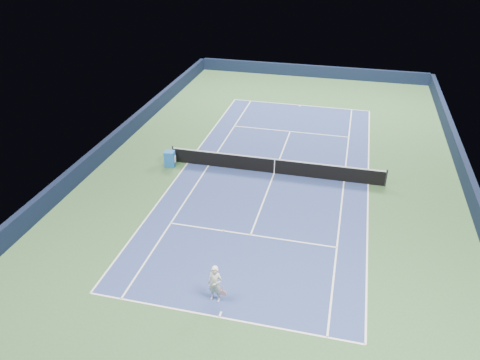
# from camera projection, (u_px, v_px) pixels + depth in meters

# --- Properties ---
(ground) EXTENTS (40.00, 40.00, 0.00)m
(ground) POSITION_uv_depth(u_px,v_px,m) (274.00, 173.00, 28.00)
(ground) COLOR #30532D
(ground) RESTS_ON ground
(wall_far) EXTENTS (22.00, 0.35, 1.10)m
(wall_far) POSITION_uv_depth(u_px,v_px,m) (311.00, 71.00, 44.47)
(wall_far) COLOR black
(wall_far) RESTS_ON ground
(wall_right) EXTENTS (0.35, 40.00, 1.10)m
(wall_right) POSITION_uv_depth(u_px,v_px,m) (470.00, 187.00, 25.47)
(wall_right) COLOR black
(wall_right) RESTS_ON ground
(wall_left) EXTENTS (0.35, 40.00, 1.10)m
(wall_left) POSITION_uv_depth(u_px,v_px,m) (108.00, 146.00, 29.98)
(wall_left) COLOR black
(wall_left) RESTS_ON ground
(court_surface) EXTENTS (10.97, 23.77, 0.01)m
(court_surface) POSITION_uv_depth(u_px,v_px,m) (274.00, 173.00, 27.99)
(court_surface) COLOR navy
(court_surface) RESTS_ON ground
(baseline_far) EXTENTS (10.97, 0.08, 0.00)m
(baseline_far) POSITION_uv_depth(u_px,v_px,m) (300.00, 105.00, 38.03)
(baseline_far) COLOR white
(baseline_far) RESTS_ON ground
(baseline_near) EXTENTS (10.97, 0.08, 0.00)m
(baseline_near) POSITION_uv_depth(u_px,v_px,m) (219.00, 317.00, 17.95)
(baseline_near) COLOR white
(baseline_near) RESTS_ON ground
(sideline_doubles_right) EXTENTS (0.08, 23.77, 0.00)m
(sideline_doubles_right) POSITION_uv_depth(u_px,v_px,m) (368.00, 184.00, 26.85)
(sideline_doubles_right) COLOR white
(sideline_doubles_right) RESTS_ON ground
(sideline_doubles_left) EXTENTS (0.08, 23.77, 0.00)m
(sideline_doubles_left) POSITION_uv_depth(u_px,v_px,m) (188.00, 163.00, 29.14)
(sideline_doubles_left) COLOR white
(sideline_doubles_left) RESTS_ON ground
(sideline_singles_right) EXTENTS (0.08, 23.77, 0.00)m
(sideline_singles_right) POSITION_uv_depth(u_px,v_px,m) (344.00, 181.00, 27.13)
(sideline_singles_right) COLOR white
(sideline_singles_right) RESTS_ON ground
(sideline_singles_left) EXTENTS (0.08, 23.77, 0.00)m
(sideline_singles_left) POSITION_uv_depth(u_px,v_px,m) (209.00, 165.00, 28.85)
(sideline_singles_left) COLOR white
(sideline_singles_left) RESTS_ON ground
(service_line_far) EXTENTS (8.23, 0.08, 0.00)m
(service_line_far) POSITION_uv_depth(u_px,v_px,m) (290.00, 131.00, 33.40)
(service_line_far) COLOR white
(service_line_far) RESTS_ON ground
(service_line_near) EXTENTS (8.23, 0.08, 0.00)m
(service_line_near) POSITION_uv_depth(u_px,v_px,m) (251.00, 235.00, 22.59)
(service_line_near) COLOR white
(service_line_near) RESTS_ON ground
(center_service_line) EXTENTS (0.08, 12.80, 0.00)m
(center_service_line) POSITION_uv_depth(u_px,v_px,m) (274.00, 173.00, 27.99)
(center_service_line) COLOR white
(center_service_line) RESTS_ON ground
(center_mark_far) EXTENTS (0.08, 0.30, 0.00)m
(center_mark_far) POSITION_uv_depth(u_px,v_px,m) (300.00, 106.00, 37.90)
(center_mark_far) COLOR white
(center_mark_far) RESTS_ON ground
(center_mark_near) EXTENTS (0.08, 0.30, 0.00)m
(center_mark_near) POSITION_uv_depth(u_px,v_px,m) (220.00, 314.00, 18.08)
(center_mark_near) COLOR white
(center_mark_near) RESTS_ON ground
(tennis_net) EXTENTS (12.90, 0.10, 1.07)m
(tennis_net) POSITION_uv_depth(u_px,v_px,m) (274.00, 166.00, 27.75)
(tennis_net) COLOR black
(tennis_net) RESTS_ON ground
(sponsor_cube) EXTENTS (0.67, 0.62, 0.98)m
(sponsor_cube) POSITION_uv_depth(u_px,v_px,m) (170.00, 159.00, 28.59)
(sponsor_cube) COLOR #1C5AAB
(sponsor_cube) RESTS_ON ground
(tennis_player) EXTENTS (0.79, 1.27, 2.76)m
(tennis_player) POSITION_uv_depth(u_px,v_px,m) (215.00, 284.00, 18.38)
(tennis_player) COLOR silver
(tennis_player) RESTS_ON ground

